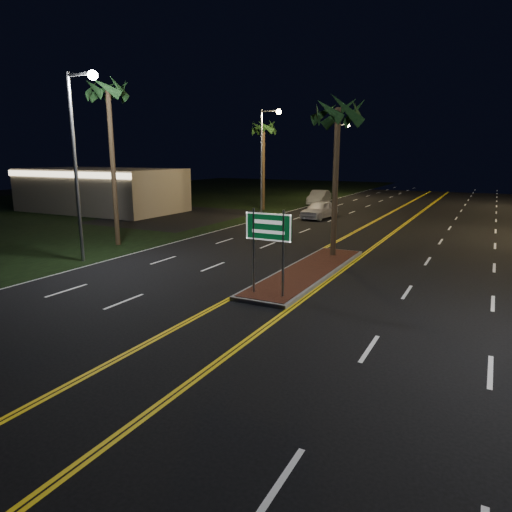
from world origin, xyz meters
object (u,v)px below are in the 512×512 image
Objects in this scene: median_island at (308,271)px; highway_sign at (268,235)px; commercial_building at (101,190)px; car_near at (319,208)px; streetlight_left_far at (337,152)px; car_far at (319,196)px; streetlight_left_near at (79,146)px; streetlight_left_mid at (265,150)px; palm_median at (338,112)px; palm_left_near at (108,92)px; palm_left_far at (264,128)px.

highway_sign is (0.00, -4.20, 2.32)m from median_island.
car_near is (20.20, 4.58, -1.13)m from commercial_building.
streetlight_left_far reaches higher than car_near.
commercial_building is 22.18m from car_far.
streetlight_left_near is at bearing 173.53° from highway_sign.
streetlight_left_mid reaches higher than commercial_building.
highway_sign is at bearing -90.00° from palm_median.
streetlight_left_far is (0.00, 20.00, 0.00)m from streetlight_left_mid.
palm_median is 26.82m from car_far.
car_near is at bearing -76.08° from streetlight_left_far.
commercial_building reaches higher than car_far.
palm_left_near reaches higher than streetlight_left_near.
palm_left_near is 1.11× the size of palm_left_far.
streetlight_left_far is (15.39, 24.01, 3.65)m from commercial_building.
streetlight_left_near is 40.00m from streetlight_left_far.
palm_median is at bearing 90.00° from median_island.
commercial_building is 1.81× the size of palm_median.
commercial_building is at bearing 146.52° from highway_sign.
median_island is 1.14× the size of streetlight_left_far.
commercial_building reaches higher than highway_sign.
car_near is at bearing -76.37° from car_far.
highway_sign is 0.33× the size of palm_left_near.
streetlight_left_far is at bearing 90.00° from streetlight_left_near.
median_island is 3.20× the size of highway_sign.
palm_left_near reaches higher than commercial_building.
palm_left_far is (-12.80, 25.20, 5.34)m from highway_sign.
commercial_building is 2.85× the size of car_near.
car_near is (7.00, -3.43, -6.87)m from palm_left_far.
car_far is at bearing 106.54° from highway_sign.
car_far is at bearing -83.09° from streetlight_left_far.
palm_left_near is (-1.89, 4.00, 3.02)m from streetlight_left_near.
streetlight_left_near reaches higher than commercial_building.
median_island is 29.35m from car_far.
commercial_building is 19.25m from palm_left_near.
palm_left_near is at bearing -93.00° from streetlight_left_far.
commercial_building is at bearing -165.39° from streetlight_left_mid.
commercial_building is 28.18m from palm_median.
streetlight_left_near is 1.71× the size of car_near.
palm_left_far reaches higher than median_island.
commercial_building is at bearing 159.95° from palm_median.
highway_sign is at bearing -79.76° from car_far.
median_island is at bearing 90.00° from highway_sign.
palm_left_near reaches higher than palm_median.
palm_left_far is (-2.19, -16.00, 2.09)m from streetlight_left_far.
streetlight_left_mid is 20.00m from streetlight_left_far.
median_island is 20.80m from streetlight_left_mid.
streetlight_left_far reaches higher than median_island.
palm_median is at bearing 11.31° from palm_left_near.
streetlight_left_near reaches higher than car_near.
commercial_building is 16.47m from palm_left_far.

